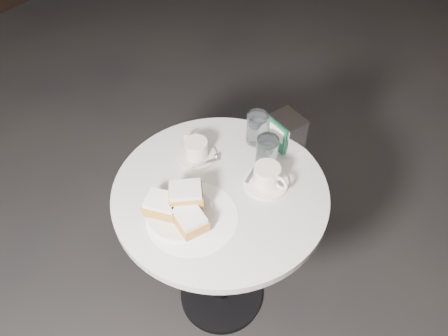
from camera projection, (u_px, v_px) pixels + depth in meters
ground at (221, 295)px, 1.96m from camera, size 7.00×7.00×0.00m
cafe_table at (221, 225)px, 1.55m from camera, size 0.70×0.70×0.74m
sugar_spill at (192, 217)px, 1.33m from camera, size 0.31×0.31×0.00m
beignet_plate at (180, 208)px, 1.31m from camera, size 0.22×0.21×0.10m
coffee_cup_left at (196, 150)px, 1.48m from camera, size 0.17×0.17×0.07m
coffee_cup_right at (267, 177)px, 1.40m from camera, size 0.16×0.16×0.08m
water_glass_left at (257, 129)px, 1.51m from camera, size 0.08×0.08×0.12m
water_glass_right at (267, 153)px, 1.44m from camera, size 0.09×0.09×0.12m
napkin_dispenser at (286, 132)px, 1.49m from camera, size 0.13×0.12×0.13m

